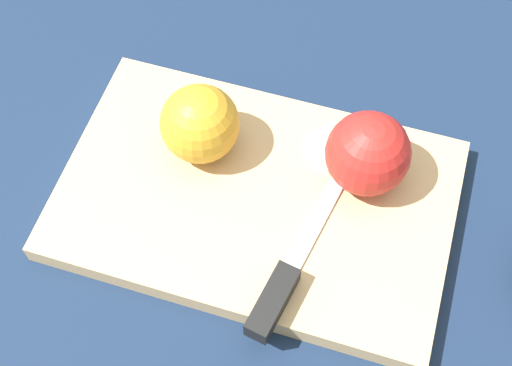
{
  "coord_description": "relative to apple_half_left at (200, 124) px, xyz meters",
  "views": [
    {
      "loc": [
        0.13,
        -0.31,
        0.61
      ],
      "look_at": [
        0.0,
        0.0,
        0.04
      ],
      "focal_mm": 50.0,
      "sensor_mm": 36.0,
      "label": 1
    }
  ],
  "objects": [
    {
      "name": "ground_plane",
      "position": [
        0.07,
        -0.03,
        -0.06
      ],
      "size": [
        4.0,
        4.0,
        0.0
      ],
      "primitive_type": "plane",
      "color": "#14233D"
    },
    {
      "name": "cutting_board",
      "position": [
        0.07,
        -0.03,
        -0.05
      ],
      "size": [
        0.39,
        0.27,
        0.02
      ],
      "color": "tan",
      "rests_on": "ground_plane"
    },
    {
      "name": "apple_half_left",
      "position": [
        0.0,
        0.0,
        0.0
      ],
      "size": [
        0.08,
        0.08,
        0.08
      ],
      "rotation": [
        0.0,
        0.0,
        5.44
      ],
      "color": "gold",
      "rests_on": "cutting_board"
    },
    {
      "name": "apple_half_right",
      "position": [
        0.16,
        0.03,
        0.0
      ],
      "size": [
        0.08,
        0.08,
        0.08
      ],
      "rotation": [
        0.0,
        0.0,
        0.59
      ],
      "color": "red",
      "rests_on": "cutting_board"
    },
    {
      "name": "knife",
      "position": [
        0.13,
        -0.12,
        -0.03
      ],
      "size": [
        0.03,
        0.18,
        0.02
      ],
      "rotation": [
        0.0,
        0.0,
        1.49
      ],
      "color": "silver",
      "rests_on": "cutting_board"
    },
    {
      "name": "apple_slice",
      "position": [
        0.13,
        0.05,
        -0.04
      ],
      "size": [
        0.06,
        0.06,
        0.01
      ],
      "color": "beige",
      "rests_on": "cutting_board"
    }
  ]
}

